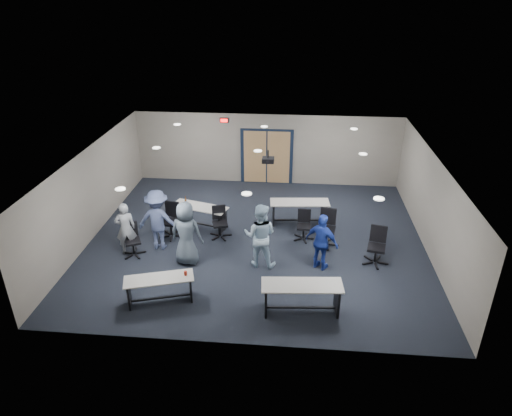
# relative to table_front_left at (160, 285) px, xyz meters

# --- Properties ---
(floor) EXTENTS (10.00, 10.00, 0.00)m
(floor) POSITION_rel_table_front_left_xyz_m (2.06, 3.19, -0.46)
(floor) COLOR black
(floor) RESTS_ON ground
(back_wall) EXTENTS (10.00, 0.04, 2.70)m
(back_wall) POSITION_rel_table_front_left_xyz_m (2.06, 7.69, 0.89)
(back_wall) COLOR gray
(back_wall) RESTS_ON floor
(front_wall) EXTENTS (10.00, 0.04, 2.70)m
(front_wall) POSITION_rel_table_front_left_xyz_m (2.06, -1.31, 0.89)
(front_wall) COLOR gray
(front_wall) RESTS_ON floor
(left_wall) EXTENTS (0.04, 9.00, 2.70)m
(left_wall) POSITION_rel_table_front_left_xyz_m (-2.94, 3.19, 0.89)
(left_wall) COLOR gray
(left_wall) RESTS_ON floor
(right_wall) EXTENTS (0.04, 9.00, 2.70)m
(right_wall) POSITION_rel_table_front_left_xyz_m (7.06, 3.19, 0.89)
(right_wall) COLOR gray
(right_wall) RESTS_ON floor
(ceiling) EXTENTS (10.00, 9.00, 0.04)m
(ceiling) POSITION_rel_table_front_left_xyz_m (2.06, 3.19, 2.24)
(ceiling) COLOR silver
(ceiling) RESTS_ON back_wall
(double_door) EXTENTS (2.00, 0.07, 2.20)m
(double_door) POSITION_rel_table_front_left_xyz_m (2.06, 7.65, 0.59)
(double_door) COLOR black
(double_door) RESTS_ON back_wall
(exit_sign) EXTENTS (0.32, 0.07, 0.18)m
(exit_sign) POSITION_rel_table_front_left_xyz_m (0.46, 7.63, 1.99)
(exit_sign) COLOR black
(exit_sign) RESTS_ON back_wall
(ceiling_projector) EXTENTS (0.35, 0.32, 0.37)m
(ceiling_projector) POSITION_rel_table_front_left_xyz_m (2.36, 3.69, 1.94)
(ceiling_projector) COLOR black
(ceiling_projector) RESTS_ON ceiling
(ceiling_can_lights) EXTENTS (6.24, 5.74, 0.02)m
(ceiling_can_lights) POSITION_rel_table_front_left_xyz_m (2.06, 3.44, 2.21)
(ceiling_can_lights) COLOR white
(ceiling_can_lights) RESTS_ON ceiling
(table_front_left) EXTENTS (1.74, 1.00, 0.78)m
(table_front_left) POSITION_rel_table_front_left_xyz_m (0.00, 0.00, 0.00)
(table_front_left) COLOR beige
(table_front_left) RESTS_ON floor
(table_front_right) EXTENTS (1.93, 0.78, 0.76)m
(table_front_right) POSITION_rel_table_front_left_xyz_m (3.42, -0.08, 0.06)
(table_front_right) COLOR beige
(table_front_right) RESTS_ON floor
(table_back_left) EXTENTS (1.88, 1.08, 0.99)m
(table_back_left) POSITION_rel_table_front_left_xyz_m (0.20, 3.85, 0.04)
(table_back_left) COLOR beige
(table_back_left) RESTS_ON floor
(table_back_right) EXTENTS (1.92, 0.78, 0.76)m
(table_back_right) POSITION_rel_table_front_left_xyz_m (3.34, 4.38, 0.06)
(table_back_right) COLOR beige
(table_back_right) RESTS_ON floor
(chair_back_a) EXTENTS (0.78, 0.78, 1.09)m
(chair_back_a) POSITION_rel_table_front_left_xyz_m (-0.56, 3.15, 0.08)
(chair_back_a) COLOR black
(chair_back_a) RESTS_ON floor
(chair_back_b) EXTENTS (0.77, 0.77, 0.99)m
(chair_back_b) POSITION_rel_table_front_left_xyz_m (0.95, 3.25, 0.03)
(chair_back_b) COLOR black
(chair_back_b) RESTS_ON floor
(chair_back_c) EXTENTS (0.60, 0.60, 0.92)m
(chair_back_c) POSITION_rel_table_front_left_xyz_m (3.48, 3.35, 0.00)
(chair_back_c) COLOR black
(chair_back_c) RESTS_ON floor
(chair_back_d) EXTENTS (0.81, 0.81, 1.11)m
(chair_back_d) POSITION_rel_table_front_left_xyz_m (4.15, 3.06, 0.10)
(chair_back_d) COLOR black
(chair_back_d) RESTS_ON floor
(chair_loose_left) EXTENTS (0.81, 0.81, 0.97)m
(chair_loose_left) POSITION_rel_table_front_left_xyz_m (-1.36, 2.01, 0.02)
(chair_loose_left) COLOR black
(chair_loose_left) RESTS_ON floor
(chair_loose_right) EXTENTS (0.81, 0.81, 1.08)m
(chair_loose_right) POSITION_rel_table_front_left_xyz_m (5.47, 2.19, 0.08)
(chair_loose_right) COLOR black
(chair_loose_right) RESTS_ON floor
(person_gray) EXTENTS (0.66, 0.54, 1.58)m
(person_gray) POSITION_rel_table_front_left_xyz_m (-1.56, 2.13, 0.33)
(person_gray) COLOR #9FA5AE
(person_gray) RESTS_ON floor
(person_plaid) EXTENTS (0.96, 0.69, 1.83)m
(person_plaid) POSITION_rel_table_front_left_xyz_m (0.27, 1.78, 0.45)
(person_plaid) COLOR #4C5A69
(person_plaid) RESTS_ON floor
(person_lightblue) EXTENTS (0.96, 0.79, 1.83)m
(person_lightblue) POSITION_rel_table_front_left_xyz_m (2.28, 1.85, 0.45)
(person_lightblue) COLOR #B2D2EB
(person_lightblue) RESTS_ON floor
(person_navy) EXTENTS (1.02, 0.83, 1.62)m
(person_navy) POSITION_rel_table_front_left_xyz_m (3.94, 1.82, 0.35)
(person_navy) COLOR #1C349C
(person_navy) RESTS_ON floor
(person_back) EXTENTS (1.20, 0.72, 1.83)m
(person_back) POSITION_rel_table_front_left_xyz_m (-0.72, 2.48, 0.45)
(person_back) COLOR #45527C
(person_back) RESTS_ON floor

